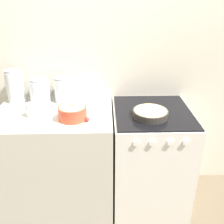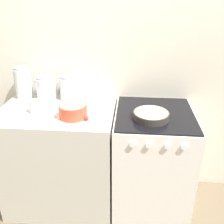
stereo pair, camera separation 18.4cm
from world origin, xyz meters
The scene contains 11 objects.
wall_back centered at (0.00, 0.69, 1.20)m, with size 4.85×0.05×2.40m.
countertop_cabinet centered at (-0.46, 0.33, 0.47)m, with size 0.93×0.66×0.94m.
stove centered at (0.33, 0.33, 0.47)m, with size 0.62×0.68×0.94m.
mixing_bowl centered at (-0.29, 0.20, 1.00)m, with size 0.21×0.21×0.29m.
baking_pan centered at (0.29, 0.23, 0.97)m, with size 0.27×0.27×0.05m.
storage_jar_left centered at (-0.81, 0.56, 1.06)m, with size 0.14×0.14×0.28m.
storage_jar_middle centered at (-0.61, 0.56, 1.02)m, with size 0.17×0.17×0.20m.
storage_jar_right centered at (-0.40, 0.56, 1.03)m, with size 0.16×0.16×0.21m.
tin_can centered at (-0.61, 0.27, 0.99)m, with size 0.08×0.08×0.10m.
recipe_page centered at (-0.31, 0.14, 0.94)m, with size 0.26×0.26×0.01m.
measuring_spoon centered at (-0.20, 0.17, 0.95)m, with size 0.12×0.04×0.04m.
Camera 1 is at (-0.05, -1.44, 1.79)m, focal length 40.00 mm.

